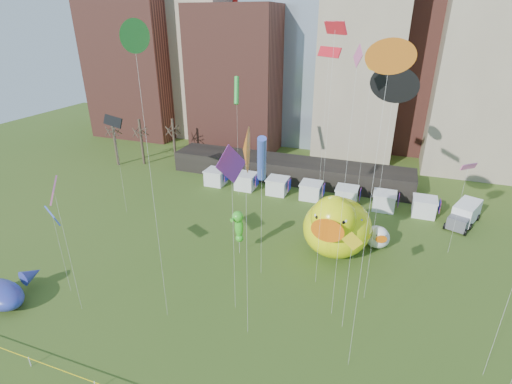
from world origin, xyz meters
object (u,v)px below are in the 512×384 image
at_px(big_duck, 336,225).
at_px(small_duck, 378,236).
at_px(seahorse_green, 239,224).
at_px(whale_inflatable, 3,293).
at_px(seahorse_purple, 356,230).
at_px(box_truck, 465,214).

distance_m(big_duck, small_duck, 5.68).
xyz_separation_m(seahorse_green, whale_inflatable, (-16.86, -14.84, -2.50)).
xyz_separation_m(big_duck, seahorse_purple, (2.11, -0.40, 0.05)).
relative_size(small_duck, seahorse_purple, 0.80).
relative_size(seahorse_purple, whale_inflatable, 0.72).
relative_size(seahorse_green, box_truck, 0.78).
bearing_deg(big_duck, small_duck, 38.02).
xyz_separation_m(small_duck, seahorse_green, (-14.08, -6.54, 2.28)).
distance_m(small_duck, whale_inflatable, 37.62).
distance_m(big_duck, seahorse_purple, 2.15).
xyz_separation_m(small_duck, seahorse_purple, (-2.18, -3.40, 2.24)).
xyz_separation_m(whale_inflatable, box_truck, (40.79, 30.76, 0.24)).
bearing_deg(seahorse_purple, seahorse_green, 174.09).
bearing_deg(small_duck, seahorse_green, -169.16).
xyz_separation_m(big_duck, small_duck, (4.30, 3.00, -2.19)).
distance_m(big_duck, whale_inflatable, 32.47).
bearing_deg(box_truck, big_duck, -116.14).
height_order(seahorse_green, seahorse_purple, seahorse_green).
height_order(seahorse_purple, whale_inflatable, seahorse_purple).
relative_size(big_duck, whale_inflatable, 1.42).
height_order(small_duck, seahorse_green, seahorse_green).
xyz_separation_m(seahorse_green, box_truck, (23.92, 15.92, -2.26)).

